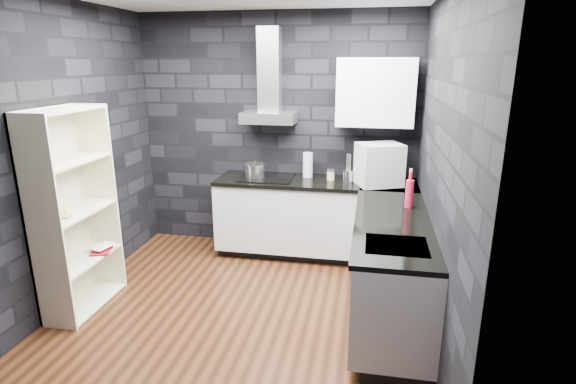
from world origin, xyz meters
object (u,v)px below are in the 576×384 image
(utensil_crock, at_px, (348,177))
(fruit_bowl, at_px, (64,214))
(pot, at_px, (255,171))
(red_bottle, at_px, (409,194))
(storage_jar, at_px, (331,176))
(bookshelf, at_px, (75,213))
(appliance_garage, at_px, (379,165))
(glass_vase, at_px, (308,165))

(utensil_crock, bearing_deg, fruit_bowl, -145.17)
(pot, bearing_deg, red_bottle, -25.36)
(pot, distance_m, utensil_crock, 1.04)
(storage_jar, xyz_separation_m, bookshelf, (-2.08, -1.52, -0.05))
(storage_jar, bearing_deg, red_bottle, -46.70)
(fruit_bowl, bearing_deg, utensil_crock, 34.83)
(utensil_crock, relative_size, fruit_bowl, 0.70)
(storage_jar, bearing_deg, appliance_garage, -13.59)
(appliance_garage, bearing_deg, fruit_bowl, -172.62)
(pot, bearing_deg, glass_vase, 14.62)
(red_bottle, bearing_deg, appliance_garage, 110.65)
(glass_vase, distance_m, red_bottle, 1.40)
(glass_vase, distance_m, appliance_garage, 0.82)
(utensil_crock, bearing_deg, pot, 178.99)
(pot, distance_m, red_bottle, 1.80)
(glass_vase, height_order, utensil_crock, glass_vase)
(appliance_garage, bearing_deg, pot, 153.91)
(utensil_crock, height_order, bookshelf, bookshelf)
(pot, relative_size, bookshelf, 0.13)
(appliance_garage, relative_size, fruit_bowl, 2.30)
(storage_jar, relative_size, red_bottle, 0.41)
(pot, height_order, fruit_bowl, pot)
(appliance_garage, relative_size, bookshelf, 0.24)
(storage_jar, bearing_deg, bookshelf, -143.98)
(pot, xyz_separation_m, fruit_bowl, (-1.23, -1.60, -0.04))
(red_bottle, bearing_deg, utensil_crock, 127.95)
(glass_vase, relative_size, fruit_bowl, 1.45)
(storage_jar, height_order, bookshelf, bookshelf)
(pot, xyz_separation_m, glass_vase, (0.58, 0.15, 0.06))
(red_bottle, bearing_deg, glass_vase, 138.62)
(pot, height_order, bookshelf, bookshelf)
(pot, xyz_separation_m, red_bottle, (1.63, -0.77, 0.05))
(red_bottle, height_order, bookshelf, bookshelf)
(red_bottle, bearing_deg, storage_jar, 133.30)
(glass_vase, height_order, appliance_garage, appliance_garage)
(pot, distance_m, glass_vase, 0.60)
(bookshelf, bearing_deg, storage_jar, 38.35)
(pot, height_order, red_bottle, red_bottle)
(glass_vase, relative_size, appliance_garage, 0.63)
(red_bottle, xyz_separation_m, bookshelf, (-2.86, -0.69, -0.12))
(glass_vase, relative_size, bookshelf, 0.15)
(utensil_crock, distance_m, red_bottle, 0.96)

